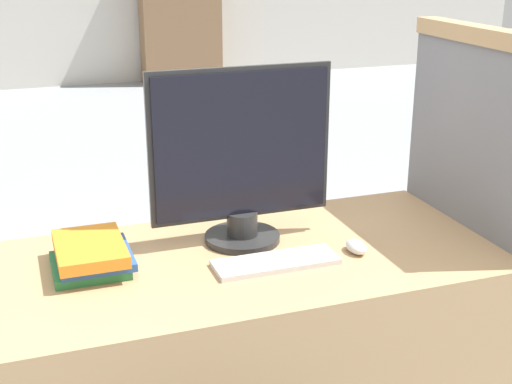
# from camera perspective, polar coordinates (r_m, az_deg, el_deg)

# --- Properties ---
(desk) EXTENTS (1.42, 0.69, 0.74)m
(desk) POSITION_cam_1_polar(r_m,az_deg,el_deg) (2.22, -0.47, -13.78)
(desk) COLOR tan
(desk) RESTS_ON ground_plane
(carrel_divider) EXTENTS (0.07, 0.68, 1.35)m
(carrel_divider) POSITION_cam_1_polar(r_m,az_deg,el_deg) (2.37, 16.57, -3.68)
(carrel_divider) COLOR slate
(carrel_divider) RESTS_ON ground_plane
(monitor) EXTENTS (0.54, 0.22, 0.52)m
(monitor) POSITION_cam_1_polar(r_m,az_deg,el_deg) (2.05, -1.17, 2.69)
(monitor) COLOR #282828
(monitor) RESTS_ON desk
(keyboard) EXTENTS (0.35, 0.12, 0.02)m
(keyboard) POSITION_cam_1_polar(r_m,az_deg,el_deg) (1.98, 1.60, -5.64)
(keyboard) COLOR silver
(keyboard) RESTS_ON desk
(mouse) EXTENTS (0.05, 0.09, 0.04)m
(mouse) POSITION_cam_1_polar(r_m,az_deg,el_deg) (2.07, 8.02, -4.35)
(mouse) COLOR silver
(mouse) RESTS_ON desk
(book_stack) EXTENTS (0.21, 0.26, 0.08)m
(book_stack) POSITION_cam_1_polar(r_m,az_deg,el_deg) (1.99, -13.06, -4.96)
(book_stack) COLOR #2D7F42
(book_stack) RESTS_ON desk
(bookshelf_far) EXTENTS (0.91, 0.32, 1.69)m
(bookshelf_far) POSITION_cam_1_polar(r_m,az_deg,el_deg) (8.46, -6.10, 14.38)
(bookshelf_far) COLOR #846042
(bookshelf_far) RESTS_ON ground_plane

